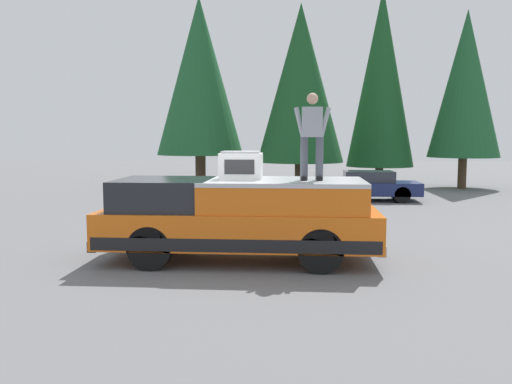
% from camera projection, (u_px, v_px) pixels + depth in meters
% --- Properties ---
extents(ground_plane, '(90.00, 90.00, 0.00)m').
position_uv_depth(ground_plane, '(209.00, 259.00, 11.09)').
color(ground_plane, slate).
extents(pickup_truck, '(2.01, 5.54, 1.65)m').
position_uv_depth(pickup_truck, '(240.00, 218.00, 10.87)').
color(pickup_truck, orange).
rests_on(pickup_truck, ground).
extents(compressor_unit, '(0.65, 0.84, 0.56)m').
position_uv_depth(compressor_unit, '(241.00, 165.00, 10.88)').
color(compressor_unit, white).
rests_on(compressor_unit, pickup_truck).
extents(person_on_truck_bed, '(0.29, 0.72, 1.69)m').
position_uv_depth(person_on_truck_bed, '(312.00, 134.00, 10.53)').
color(person_on_truck_bed, '#4C515B').
rests_on(person_on_truck_bed, pickup_truck).
extents(parked_car_navy, '(1.64, 4.10, 1.16)m').
position_uv_depth(parked_car_navy, '(367.00, 186.00, 21.19)').
color(parked_car_navy, navy).
rests_on(parked_car_navy, ground).
extents(conifer_far_left, '(3.36, 3.36, 8.46)m').
position_uv_depth(conifer_far_left, '(466.00, 84.00, 25.76)').
color(conifer_far_left, '#4C3826').
rests_on(conifer_far_left, ground).
extents(conifer_left, '(3.28, 3.28, 9.70)m').
position_uv_depth(conifer_left, '(381.00, 78.00, 26.52)').
color(conifer_left, '#4C3826').
rests_on(conifer_left, ground).
extents(conifer_center_left, '(4.01, 4.01, 8.54)m').
position_uv_depth(conifer_center_left, '(301.00, 84.00, 24.87)').
color(conifer_center_left, '#4C3826').
rests_on(conifer_center_left, ground).
extents(conifer_center_right, '(4.16, 4.16, 9.14)m').
position_uv_depth(conifer_center_right, '(200.00, 76.00, 26.01)').
color(conifer_center_right, '#4C3826').
rests_on(conifer_center_right, ground).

